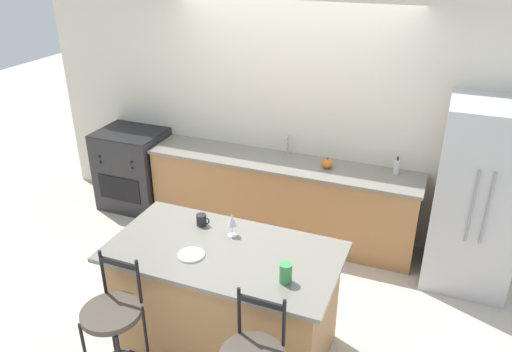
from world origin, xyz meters
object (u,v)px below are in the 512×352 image
Objects in this scene: tumbler_cup at (286,273)px; soap_bottle at (397,167)px; oven_range at (134,169)px; wine_glass at (232,220)px; pumpkin_decoration at (327,164)px; dinner_plate at (191,255)px; coffee_mug at (202,220)px; refrigerator at (478,197)px; bar_stool_near at (114,325)px.

tumbler_cup is 0.80× the size of soap_bottle.
wine_glass reaches higher than oven_range.
oven_range is 8.16× the size of pumpkin_decoration.
dinner_plate is 1.75× the size of coffee_mug.
coffee_mug reaches higher than pumpkin_decoration.
refrigerator is 9.70× the size of soap_bottle.
refrigerator reaches higher than dinner_plate.
refrigerator is 15.44× the size of coffee_mug.
refrigerator reaches higher than coffee_mug.
wine_glass reaches higher than coffee_mug.
wine_glass is 1.05× the size of soap_bottle.
dinner_plate is 0.44m from coffee_mug.
dinner_plate is at bearing -45.71° from oven_range.
bar_stool_near is 1.05m from coffee_mug.
pumpkin_decoration is (-0.22, 1.98, -0.06)m from tumbler_cup.
tumbler_cup is 2.00m from pumpkin_decoration.
bar_stool_near is 0.72m from dinner_plate.
oven_range is 5.27× the size of soap_bottle.
refrigerator reaches higher than bar_stool_near.
pumpkin_decoration is at bearing 77.13° from wine_glass.
dinner_plate is 0.42m from wine_glass.
bar_stool_near is at bearing -58.24° from oven_range.
oven_range is at bearing 179.08° from refrigerator.
pumpkin_decoration is at bearing 70.82° from bar_stool_near.
tumbler_cup is (2.60, -1.94, 0.51)m from oven_range.
dinner_plate is at bearing -137.12° from refrigerator.
tumbler_cup is (0.88, -0.45, 0.03)m from coffee_mug.
dinner_plate is 2.40m from soap_bottle.
tumbler_cup is (1.09, 0.51, 0.39)m from bar_stool_near.
coffee_mug reaches higher than dinner_plate.
refrigerator is at bearing -16.91° from soap_bottle.
wine_glass is at bearing -37.21° from oven_range.
soap_bottle reaches higher than tumbler_cup.
wine_glass is 0.31m from coffee_mug.
refrigerator reaches higher than oven_range.
dinner_plate is 1.70× the size of pumpkin_decoration.
wine_glass reaches higher than tumbler_cup.
refrigerator is 3.34m from bar_stool_near.
bar_stool_near is 5.41× the size of dinner_plate.
refrigerator is 2.24m from tumbler_cup.
coffee_mug is at bearing 170.34° from wine_glass.
refrigerator is 9.24× the size of wine_glass.
pumpkin_decoration is (0.87, 2.50, 0.33)m from bar_stool_near.
oven_range is at bearing -176.79° from soap_bottle.
oven_range is 2.60m from wine_glass.
refrigerator is 0.81m from soap_bottle.
refrigerator is at bearing 34.04° from coffee_mug.
tumbler_cup is (-1.23, -1.87, 0.10)m from refrigerator.
oven_range is 8.39× the size of coffee_mug.
dinner_plate is at bearing 58.22° from bar_stool_near.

